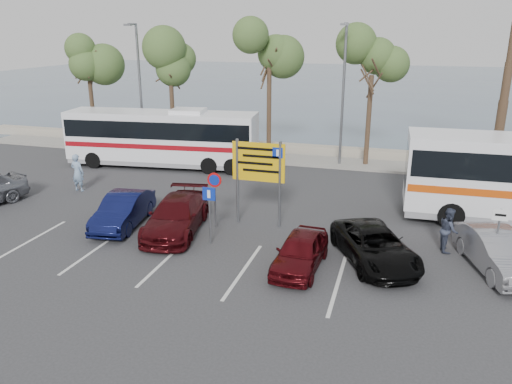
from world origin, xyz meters
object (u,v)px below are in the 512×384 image
(car_blue, at_px, (123,210))
(car_maroon, at_px, (176,216))
(street_lamp_right, at_px, (343,88))
(car_red, at_px, (300,252))
(car_silver_b, at_px, (497,252))
(direction_sign, at_px, (259,169))
(coach_bus_left, at_px, (162,140))
(pedestrian_far, at_px, (449,230))
(suv_black, at_px, (375,246))
(pedestrian_near, at_px, (78,173))
(street_lamp_left, at_px, (139,82))

(car_blue, distance_m, car_maroon, 2.40)
(street_lamp_right, bearing_deg, car_red, -87.92)
(car_silver_b, bearing_deg, direction_sign, 151.97)
(coach_bus_left, height_order, pedestrian_far, coach_bus_left)
(direction_sign, bearing_deg, coach_bus_left, 137.82)
(car_blue, distance_m, suv_black, 10.25)
(street_lamp_right, bearing_deg, pedestrian_near, -144.63)
(street_lamp_left, height_order, coach_bus_left, street_lamp_left)
(direction_sign, relative_size, coach_bus_left, 0.32)
(street_lamp_left, relative_size, suv_black, 1.81)
(car_blue, xyz_separation_m, car_maroon, (2.40, -0.00, 0.02))
(suv_black, height_order, car_silver_b, car_silver_b)
(street_lamp_right, xyz_separation_m, pedestrian_near, (-12.00, -8.52, -3.64))
(street_lamp_right, distance_m, coach_bus_left, 10.91)
(car_maroon, bearing_deg, direction_sign, 20.56)
(coach_bus_left, height_order, car_red, coach_bus_left)
(suv_black, relative_size, car_silver_b, 1.07)
(street_lamp_left, bearing_deg, car_red, -45.57)
(suv_black, bearing_deg, car_blue, 150.74)
(direction_sign, relative_size, car_maroon, 0.76)
(car_maroon, bearing_deg, coach_bus_left, 110.20)
(suv_black, bearing_deg, car_maroon, 149.79)
(coach_bus_left, bearing_deg, car_maroon, -60.39)
(direction_sign, distance_m, car_blue, 5.88)
(direction_sign, xyz_separation_m, suv_black, (4.90, -2.25, -1.81))
(car_red, bearing_deg, car_silver_b, 18.01)
(car_red, bearing_deg, street_lamp_left, 137.06)
(car_red, xyz_separation_m, pedestrian_near, (-12.50, 5.25, 0.34))
(coach_bus_left, bearing_deg, car_silver_b, -28.00)
(car_red, distance_m, suv_black, 2.68)
(car_maroon, height_order, pedestrian_near, pedestrian_near)
(car_blue, relative_size, car_maroon, 0.86)
(coach_bus_left, height_order, car_blue, coach_bus_left)
(suv_black, bearing_deg, pedestrian_near, 138.62)
(coach_bus_left, xyz_separation_m, car_silver_b, (16.93, -9.00, -0.93))
(street_lamp_right, distance_m, car_silver_b, 14.39)
(car_silver_b, bearing_deg, street_lamp_right, 102.57)
(car_silver_b, bearing_deg, pedestrian_far, 123.77)
(direction_sign, xyz_separation_m, car_red, (2.50, -3.45, -1.82))
(street_lamp_right, height_order, car_maroon, street_lamp_right)
(car_silver_b, bearing_deg, suv_black, 170.78)
(car_blue, bearing_deg, pedestrian_far, -3.05)
(street_lamp_left, height_order, pedestrian_far, street_lamp_left)
(car_red, relative_size, suv_black, 0.81)
(pedestrian_near, bearing_deg, suv_black, 168.03)
(street_lamp_left, height_order, pedestrian_near, street_lamp_left)
(car_red, bearing_deg, pedestrian_far, 33.66)
(pedestrian_near, bearing_deg, street_lamp_right, -141.37)
(car_blue, bearing_deg, direction_sign, 9.22)
(direction_sign, height_order, car_blue, direction_sign)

